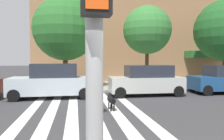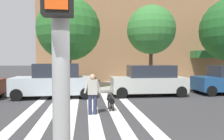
{
  "view_description": "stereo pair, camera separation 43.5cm",
  "coord_description": "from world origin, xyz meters",
  "px_view_note": "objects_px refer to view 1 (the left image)",
  "views": [
    {
      "loc": [
        -1.28,
        -2.57,
        2.21
      ],
      "look_at": [
        0.41,
        7.48,
        1.74
      ],
      "focal_mm": 34.86,
      "sensor_mm": 36.0,
      "label": 1
    },
    {
      "loc": [
        -0.85,
        -2.63,
        2.21
      ],
      "look_at": [
        0.41,
        7.48,
        1.74
      ],
      "focal_mm": 34.86,
      "sensor_mm": 36.0,
      "label": 2
    }
  ],
  "objects_px": {
    "street_tree_nearest": "(65,29)",
    "dog_on_leash": "(111,100)",
    "parked_car_behind_first": "(52,82)",
    "street_tree_middle": "(147,30)",
    "pedestrian_dog_walker": "(94,92)",
    "parked_car_third_in_line": "(146,80)"
  },
  "relations": [
    {
      "from": "parked_car_behind_first",
      "to": "street_tree_middle",
      "type": "xyz_separation_m",
      "value": [
        6.82,
        3.28,
        3.55
      ]
    },
    {
      "from": "street_tree_nearest",
      "to": "dog_on_leash",
      "type": "height_order",
      "value": "street_tree_nearest"
    },
    {
      "from": "parked_car_third_in_line",
      "to": "street_tree_nearest",
      "type": "bearing_deg",
      "value": 149.28
    },
    {
      "from": "parked_car_third_in_line",
      "to": "street_tree_nearest",
      "type": "xyz_separation_m",
      "value": [
        -5.07,
        3.01,
        3.5
      ]
    },
    {
      "from": "parked_car_third_in_line",
      "to": "street_tree_middle",
      "type": "height_order",
      "value": "street_tree_middle"
    },
    {
      "from": "pedestrian_dog_walker",
      "to": "street_tree_nearest",
      "type": "bearing_deg",
      "value": 101.15
    },
    {
      "from": "street_tree_middle",
      "to": "parked_car_behind_first",
      "type": "bearing_deg",
      "value": -154.33
    },
    {
      "from": "street_tree_middle",
      "to": "dog_on_leash",
      "type": "bearing_deg",
      "value": -119.93
    },
    {
      "from": "street_tree_nearest",
      "to": "parked_car_third_in_line",
      "type": "bearing_deg",
      "value": -30.72
    },
    {
      "from": "parked_car_third_in_line",
      "to": "dog_on_leash",
      "type": "bearing_deg",
      "value": -128.09
    },
    {
      "from": "street_tree_nearest",
      "to": "dog_on_leash",
      "type": "relative_size",
      "value": 6.26
    },
    {
      "from": "parked_car_third_in_line",
      "to": "dog_on_leash",
      "type": "relative_size",
      "value": 4.31
    },
    {
      "from": "street_tree_nearest",
      "to": "dog_on_leash",
      "type": "distance_m",
      "value": 8.04
    },
    {
      "from": "street_tree_middle",
      "to": "dog_on_leash",
      "type": "xyz_separation_m",
      "value": [
        -3.95,
        -6.87,
        -4.07
      ]
    },
    {
      "from": "parked_car_behind_first",
      "to": "street_tree_nearest",
      "type": "xyz_separation_m",
      "value": [
        0.61,
        3.01,
        3.48
      ]
    },
    {
      "from": "street_tree_nearest",
      "to": "pedestrian_dog_walker",
      "type": "relative_size",
      "value": 4.01
    },
    {
      "from": "parked_car_behind_first",
      "to": "dog_on_leash",
      "type": "xyz_separation_m",
      "value": [
        2.87,
        -3.59,
        -0.51
      ]
    },
    {
      "from": "street_tree_nearest",
      "to": "dog_on_leash",
      "type": "xyz_separation_m",
      "value": [
        2.26,
        -6.6,
        -3.99
      ]
    },
    {
      "from": "street_tree_nearest",
      "to": "parked_car_behind_first",
      "type": "bearing_deg",
      "value": -101.47
    },
    {
      "from": "street_tree_middle",
      "to": "dog_on_leash",
      "type": "height_order",
      "value": "street_tree_middle"
    },
    {
      "from": "pedestrian_dog_walker",
      "to": "dog_on_leash",
      "type": "relative_size",
      "value": 1.56
    },
    {
      "from": "parked_car_behind_first",
      "to": "street_tree_middle",
      "type": "bearing_deg",
      "value": 25.67
    }
  ]
}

